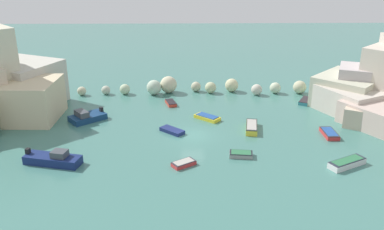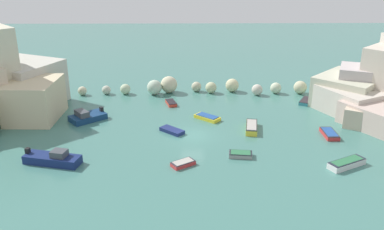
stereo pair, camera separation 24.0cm
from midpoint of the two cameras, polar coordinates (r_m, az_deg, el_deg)
name	(u,v)px [view 1 (the left image)]	position (r m, az deg, el deg)	size (l,w,h in m)	color
cove_water	(193,135)	(45.30, -0.06, -2.82)	(160.00, 160.00, 0.00)	#42796F
rock_breakwater	(217,87)	(58.93, 3.38, 3.89)	(35.29, 3.53, 2.37)	beige
moored_boat_0	(241,154)	(40.85, 6.60, -5.38)	(2.39, 1.51, 0.47)	gray
moored_boat_1	(172,131)	(46.03, -2.90, -2.16)	(2.91, 2.79, 0.41)	navy
moored_boat_2	(87,117)	(50.76, -14.43, -0.24)	(4.60, 4.37, 1.36)	navy
moored_boat_3	(53,159)	(41.28, -18.72, -5.77)	(5.62, 2.93, 1.42)	navy
moored_boat_4	(305,101)	(57.32, 15.23, 1.89)	(2.46, 3.19, 0.46)	teal
moored_boat_5	(184,163)	(38.94, -1.34, -6.67)	(2.44, 2.14, 0.43)	red
moored_boat_6	(347,163)	(41.35, 20.42, -6.20)	(3.96, 2.86, 0.64)	silver
moored_boat_7	(329,133)	(47.56, 18.26, -2.40)	(1.36, 2.99, 0.49)	red
moored_boat_8	(171,103)	(54.62, -3.07, 1.68)	(1.63, 2.57, 0.45)	red
moored_boat_9	(252,127)	(47.01, 8.07, -1.65)	(1.81, 3.84, 0.68)	yellow
moored_boat_11	(207,117)	(49.65, 1.97, -0.33)	(3.24, 3.06, 0.49)	yellow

